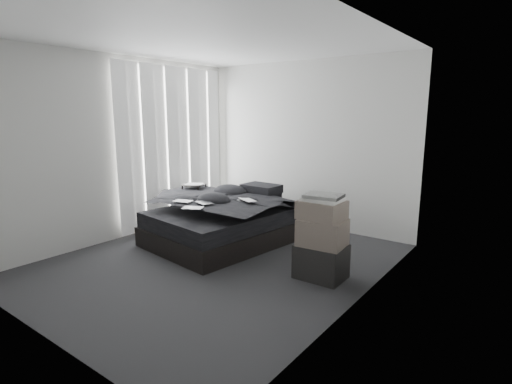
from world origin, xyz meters
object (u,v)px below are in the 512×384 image
Objects in this scene: laptop at (244,195)px; side_stand at (195,205)px; box_lower at (321,261)px; bed at (224,232)px.

laptop is 0.47× the size of side_stand.
side_stand is 2.73m from box_lower.
side_stand reaches higher than bed.
laptop reaches higher than bed.
bed is 2.91× the size of side_stand.
bed is 3.79× the size of box_lower.
side_stand reaches higher than box_lower.
bed is 6.24× the size of laptop.
laptop is (0.37, 0.00, 0.58)m from bed.
laptop is 1.47m from box_lower.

